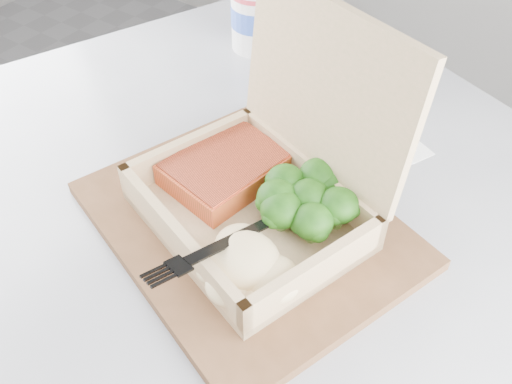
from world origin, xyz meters
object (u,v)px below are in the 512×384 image
Objects in this scene: serving_tray at (247,224)px; paper_cup at (256,15)px; cafe_table at (218,327)px; takeout_container at (273,173)px.

serving_tray is 0.37m from paper_cup.
paper_cup is (-0.17, 0.33, 0.25)m from cafe_table.
takeout_container is (0.01, 0.03, 0.06)m from serving_tray.
takeout_container is at bearing 65.81° from serving_tray.
paper_cup is at bearing 123.66° from serving_tray.
cafe_table is at bearing -116.27° from takeout_container.
cafe_table is at bearing -62.54° from paper_cup.
takeout_container is at bearing 46.02° from cafe_table.
serving_tray is at bearing -96.47° from takeout_container.
paper_cup reaches higher than serving_tray.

